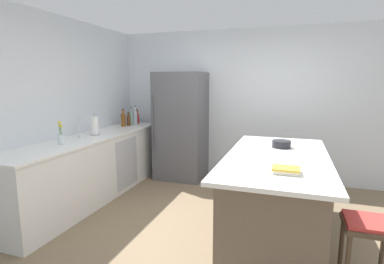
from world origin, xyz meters
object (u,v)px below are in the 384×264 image
(soda_bottle, at_px, (135,117))
(paper_towel_roll, at_px, (95,126))
(kitchen_island, at_px, (275,195))
(syrup_bottle, at_px, (129,120))
(refrigerator, at_px, (181,126))
(hot_sauce_bottle, at_px, (138,119))
(mixing_bowl, at_px, (281,144))
(vinegar_bottle, at_px, (137,117))
(bar_stool, at_px, (368,235))
(flower_vase, at_px, (61,137))
(whiskey_bottle, at_px, (123,119))
(cookbook_stack, at_px, (286,170))
(sink_faucet, at_px, (80,127))
(gin_bottle, at_px, (131,118))

(soda_bottle, bearing_deg, paper_towel_roll, -90.72)
(kitchen_island, relative_size, syrup_bottle, 9.24)
(kitchen_island, height_order, syrup_bottle, syrup_bottle)
(refrigerator, relative_size, hot_sauce_bottle, 7.33)
(paper_towel_roll, relative_size, mixing_bowl, 1.40)
(kitchen_island, height_order, hot_sauce_bottle, hot_sauce_bottle)
(kitchen_island, relative_size, vinegar_bottle, 8.11)
(mixing_bowl, bearing_deg, bar_stool, -60.39)
(flower_vase, distance_m, paper_towel_roll, 0.72)
(whiskey_bottle, bearing_deg, cookbook_stack, -34.41)
(refrigerator, height_order, mixing_bowl, refrigerator)
(flower_vase, relative_size, vinegar_bottle, 1.10)
(kitchen_island, height_order, soda_bottle, soda_bottle)
(vinegar_bottle, distance_m, syrup_bottle, 0.38)
(paper_towel_roll, distance_m, syrup_bottle, 0.99)
(vinegar_bottle, relative_size, soda_bottle, 0.79)
(kitchen_island, xyz_separation_m, bar_stool, (0.73, -0.82, 0.07))
(kitchen_island, bearing_deg, sink_faucet, 177.87)
(hot_sauce_bottle, distance_m, whiskey_bottle, 0.40)
(flower_vase, height_order, whiskey_bottle, whiskey_bottle)
(paper_towel_roll, bearing_deg, soda_bottle, 89.28)
(sink_faucet, relative_size, whiskey_bottle, 0.99)
(refrigerator, height_order, gin_bottle, refrigerator)
(cookbook_stack, height_order, mixing_bowl, mixing_bowl)
(syrup_bottle, bearing_deg, mixing_bowl, -19.49)
(refrigerator, xyz_separation_m, hot_sauce_bottle, (-0.89, 0.06, 0.09))
(gin_bottle, relative_size, cookbook_stack, 1.38)
(syrup_bottle, bearing_deg, whiskey_bottle, -115.14)
(sink_faucet, height_order, whiskey_bottle, whiskey_bottle)
(bar_stool, relative_size, cookbook_stack, 2.79)
(sink_faucet, xyz_separation_m, vinegar_bottle, (-0.03, 1.64, -0.04))
(hot_sauce_bottle, bearing_deg, cookbook_stack, -40.30)
(flower_vase, xyz_separation_m, cookbook_stack, (2.69, -0.30, -0.08))
(bar_stool, xyz_separation_m, sink_faucet, (-3.38, 0.92, 0.55))
(sink_faucet, distance_m, paper_towel_roll, 0.28)
(gin_bottle, bearing_deg, vinegar_bottle, 100.04)
(refrigerator, bearing_deg, bar_stool, -44.65)
(kitchen_island, relative_size, whiskey_bottle, 7.24)
(flower_vase, distance_m, gin_bottle, 1.80)
(flower_vase, relative_size, syrup_bottle, 1.25)
(soda_bottle, bearing_deg, whiskey_bottle, -105.28)
(gin_bottle, height_order, mixing_bowl, gin_bottle)
(flower_vase, height_order, hot_sauce_bottle, flower_vase)
(bar_stool, distance_m, gin_bottle, 4.09)
(sink_faucet, height_order, syrup_bottle, sink_faucet)
(refrigerator, height_order, hot_sauce_bottle, refrigerator)
(kitchen_island, bearing_deg, soda_bottle, 149.09)
(refrigerator, distance_m, hot_sauce_bottle, 0.89)
(flower_vase, distance_m, cookbook_stack, 2.71)
(whiskey_bottle, relative_size, cookbook_stack, 1.29)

